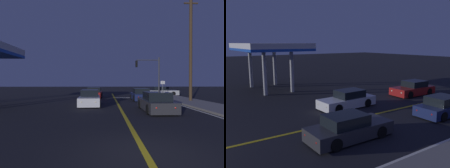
{
  "view_description": "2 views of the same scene",
  "coord_description": "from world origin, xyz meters",
  "views": [
    {
      "loc": [
        -1.12,
        -5.26,
        2.02
      ],
      "look_at": [
        -0.35,
        18.2,
        1.78
      ],
      "focal_mm": 30.81,
      "sensor_mm": 36.0,
      "label": 1
    },
    {
      "loc": [
        11.66,
        0.94,
        4.91
      ],
      "look_at": [
        -1.07,
        9.65,
        2.21
      ],
      "focal_mm": 38.18,
      "sensor_mm": 36.0,
      "label": 2
    }
  ],
  "objects": [
    {
      "name": "street_sign_corner",
      "position": [
        6.13,
        18.9,
        1.5
      ],
      "size": [
        0.56,
        0.06,
        2.21
      ],
      "color": "slate",
      "rests_on": "ground"
    },
    {
      "name": "sidewalk_right",
      "position": [
        7.23,
        10.45,
        0.07
      ],
      "size": [
        3.2,
        37.61,
        0.15
      ],
      "primitive_type": "cube",
      "color": "gray",
      "rests_on": "ground"
    },
    {
      "name": "car_distant_tail_red",
      "position": [
        -2.6,
        19.32,
        0.58
      ],
      "size": [
        2.09,
        4.35,
        1.34
      ],
      "rotation": [
        0.0,
        0.0,
        3.11
      ],
      "color": "maroon",
      "rests_on": "ground"
    },
    {
      "name": "car_parked_curb_white",
      "position": [
        -2.51,
        11.51,
        0.58
      ],
      "size": [
        1.95,
        4.58,
        1.34
      ],
      "rotation": [
        0.0,
        0.0,
        3.18
      ],
      "color": "silver",
      "rests_on": "ground"
    },
    {
      "name": "utility_pole_right",
      "position": [
        7.53,
        14.02,
        5.9
      ],
      "size": [
        1.71,
        0.31,
        11.42
      ],
      "color": "#42301E",
      "rests_on": "ground"
    },
    {
      "name": "car_following_oncoming_navy",
      "position": [
        2.73,
        15.78,
        0.58
      ],
      "size": [
        1.95,
        4.34,
        1.34
      ],
      "rotation": [
        0.0,
        0.0,
        -0.01
      ],
      "color": "navy",
      "rests_on": "ground"
    },
    {
      "name": "ground_plane",
      "position": [
        0.0,
        0.0,
        0.0
      ],
      "size": [
        160.0,
        160.0,
        0.0
      ],
      "primitive_type": "plane",
      "color": "black"
    },
    {
      "name": "car_lead_oncoming_charcoal",
      "position": [
        2.38,
        7.96,
        0.58
      ],
      "size": [
        1.9,
        4.62,
        1.34
      ],
      "rotation": [
        0.0,
        0.0,
        -0.0
      ],
      "color": "#2D2D33",
      "rests_on": "ground"
    },
    {
      "name": "stop_bar",
      "position": [
        2.82,
        19.4,
        0.01
      ],
      "size": [
        5.63,
        0.5,
        0.01
      ],
      "primitive_type": "cube",
      "color": "silver",
      "rests_on": "ground"
    },
    {
      "name": "traffic_signal_near_right",
      "position": [
        5.21,
        21.7,
        3.67
      ],
      "size": [
        3.43,
        0.28,
        5.53
      ],
      "rotation": [
        0.0,
        0.0,
        3.14
      ],
      "color": "#38383D",
      "rests_on": "ground"
    },
    {
      "name": "car_far_approaching_silver",
      "position": [
        7.28,
        23.26,
        0.58
      ],
      "size": [
        4.65,
        1.82,
        1.34
      ],
      "rotation": [
        0.0,
        0.0,
        -1.57
      ],
      "color": "#B2B5BA",
      "rests_on": "ground"
    },
    {
      "name": "lane_line_center",
      "position": [
        0.0,
        10.45,
        0.01
      ],
      "size": [
        0.2,
        35.52,
        0.01
      ],
      "primitive_type": "cube",
      "color": "gold",
      "rests_on": "ground"
    },
    {
      "name": "lane_line_edge_right",
      "position": [
        5.38,
        10.45,
        0.01
      ],
      "size": [
        0.16,
        35.52,
        0.01
      ],
      "primitive_type": "cube",
      "color": "silver",
      "rests_on": "ground"
    }
  ]
}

